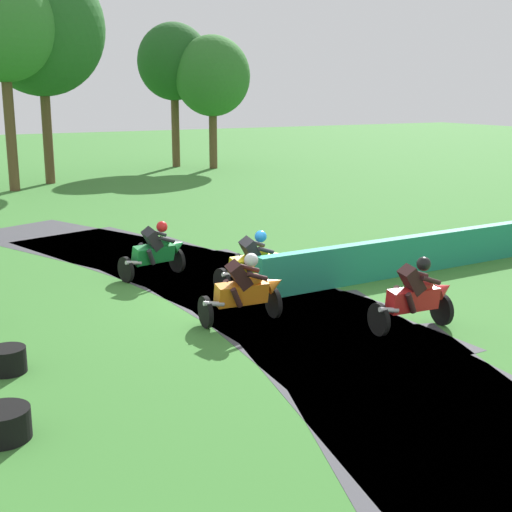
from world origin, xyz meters
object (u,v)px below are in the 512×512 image
Objects in this scene: motorcycle_lead_red at (417,295)px; tire_stack_near at (3,424)px; motorcycle_fourth_green at (157,250)px; tire_stack_mid_a at (8,360)px; motorcycle_trailing_yellow at (254,262)px; motorcycle_chase_orange at (245,289)px.

motorcycle_lead_red is 2.40× the size of tire_stack_near.
motorcycle_fourth_green is (-2.84, 5.78, -0.02)m from motorcycle_lead_red.
tire_stack_mid_a is (-4.08, -4.33, -0.44)m from motorcycle_fourth_green.
motorcycle_trailing_yellow is at bearing -54.59° from motorcycle_fourth_green.
motorcycle_lead_red is at bearing 6.05° from tire_stack_near.
motorcycle_chase_orange is at bearing 28.59° from tire_stack_near.
motorcycle_lead_red reaches higher than tire_stack_mid_a.
tire_stack_mid_a is (-5.55, -2.26, -0.45)m from motorcycle_trailing_yellow.
tire_stack_mid_a is at bearing -133.26° from motorcycle_fourth_green.
motorcycle_chase_orange is 3.95m from motorcycle_fourth_green.
motorcycle_chase_orange is 0.99× the size of motorcycle_fourth_green.
tire_stack_near is (-4.50, -6.55, -0.44)m from motorcycle_fourth_green.
motorcycle_lead_red is 1.00× the size of motorcycle_chase_orange.
tire_stack_near is at bearing -143.15° from motorcycle_trailing_yellow.
motorcycle_fourth_green is 5.97m from tire_stack_mid_a.
motorcycle_trailing_yellow is 2.55m from motorcycle_fourth_green.
motorcycle_trailing_yellow reaches higher than tire_stack_mid_a.
tire_stack_near is 2.26m from tire_stack_mid_a.
motorcycle_chase_orange is 1.01× the size of motorcycle_trailing_yellow.
motorcycle_fourth_green is at bearing 55.51° from tire_stack_near.
motorcycle_trailing_yellow is (1.18, 1.87, -0.01)m from motorcycle_chase_orange.
motorcycle_trailing_yellow reaches higher than tire_stack_near.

